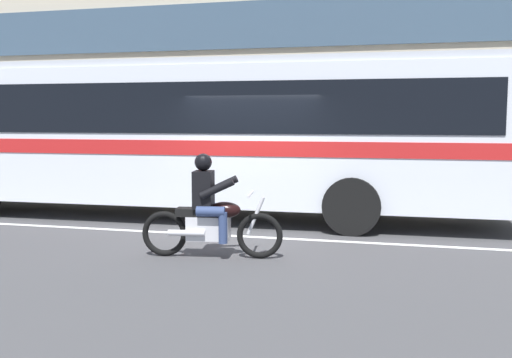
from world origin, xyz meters
name	(u,v)px	position (x,y,z in m)	size (l,w,h in m)	color
ground_plane	(251,230)	(0.00, 0.00, 0.00)	(60.00, 60.00, 0.00)	#3D3D3F
sidewalk_curb	(300,193)	(0.00, 5.10, 0.07)	(28.00, 3.80, 0.15)	#B7B2A8
lane_center_stripe	(242,236)	(0.00, -0.60, 0.00)	(26.60, 0.14, 0.01)	silver
transit_bus	(181,128)	(-1.85, 1.19, 1.88)	(13.49, 2.81, 3.22)	silver
motorcycle_with_rider	(211,214)	(-0.04, -2.22, 0.66)	(2.13, 0.70, 1.56)	black
fire_hydrant	(106,174)	(-5.34, 4.32, 0.52)	(0.22, 0.30, 0.75)	gold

